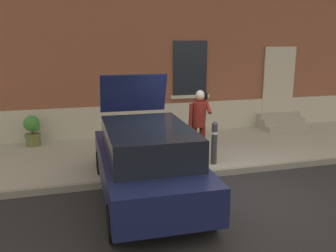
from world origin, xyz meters
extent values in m
plane|color=#232326|center=(0.00, 0.00, 0.00)|extent=(80.00, 80.00, 0.00)
cube|color=#99968E|center=(0.00, 2.80, 0.07)|extent=(24.00, 3.60, 0.15)
cube|color=gray|center=(0.00, 0.94, 0.07)|extent=(24.00, 0.12, 0.15)
cube|color=brown|center=(0.00, 5.30, 3.75)|extent=(24.00, 1.40, 7.50)
cube|color=#BCB7A8|center=(0.00, 4.58, 0.55)|extent=(24.00, 0.08, 1.10)
cube|color=maroon|center=(4.05, 4.57, 1.68)|extent=(1.00, 0.08, 2.10)
cube|color=#BCB7A8|center=(4.05, 4.55, 1.73)|extent=(1.16, 0.06, 2.24)
cube|color=black|center=(0.85, 4.57, 2.20)|extent=(1.10, 0.06, 1.70)
cube|color=#BCB7A8|center=(0.85, 4.54, 1.30)|extent=(1.30, 0.12, 0.10)
cube|color=#9E998E|center=(4.05, 3.80, 0.23)|extent=(1.55, 0.32, 0.16)
cube|color=#9E998E|center=(4.05, 4.12, 0.31)|extent=(1.55, 0.32, 0.32)
cube|color=#9E998E|center=(4.05, 4.44, 0.39)|extent=(1.55, 0.32, 0.48)
cube|color=#161E4C|center=(-1.53, 0.19, 0.62)|extent=(1.84, 4.04, 0.64)
cube|color=black|center=(-1.53, 0.04, 1.22)|extent=(1.60, 2.44, 0.56)
cube|color=black|center=(-1.48, 2.21, 0.40)|extent=(1.66, 0.14, 0.20)
cube|color=yellow|center=(-1.48, 2.21, 0.58)|extent=(0.52, 0.03, 0.12)
cube|color=#B21414|center=(-2.24, 2.22, 0.84)|extent=(0.16, 0.04, 0.18)
cube|color=#B21414|center=(-0.73, 2.18, 0.84)|extent=(0.16, 0.04, 0.18)
cube|color=#161E4C|center=(-1.50, 1.65, 1.90)|extent=(1.50, 0.40, 0.87)
cylinder|color=black|center=(-2.36, -1.19, 0.30)|extent=(0.21, 0.60, 0.60)
cylinder|color=black|center=(-0.77, -1.23, 0.30)|extent=(0.21, 0.60, 0.60)
cylinder|color=black|center=(-2.29, 1.61, 0.30)|extent=(0.21, 0.60, 0.60)
cylinder|color=black|center=(-0.70, 1.57, 0.30)|extent=(0.21, 0.60, 0.60)
cylinder|color=#333338|center=(0.37, 1.35, 0.62)|extent=(0.14, 0.14, 0.95)
sphere|color=#333338|center=(0.37, 1.35, 1.12)|extent=(0.15, 0.15, 0.15)
cylinder|color=silver|center=(0.37, 1.35, 0.92)|extent=(0.15, 0.15, 0.06)
cylinder|color=maroon|center=(0.01, 1.78, 0.60)|extent=(0.15, 0.15, 0.82)
cube|color=black|center=(0.01, 1.84, 0.20)|extent=(0.12, 0.28, 0.10)
cylinder|color=maroon|center=(0.23, 1.78, 0.60)|extent=(0.15, 0.15, 0.82)
cube|color=black|center=(0.23, 1.84, 0.20)|extent=(0.12, 0.28, 0.10)
cylinder|color=maroon|center=(0.12, 1.75, 1.32)|extent=(0.34, 0.39, 0.65)
sphere|color=tan|center=(0.12, 1.71, 1.77)|extent=(0.22, 0.22, 0.22)
sphere|color=silver|center=(0.12, 1.71, 1.80)|extent=(0.21, 0.21, 0.21)
cylinder|color=maroon|center=(-0.10, 1.72, 1.31)|extent=(0.09, 0.14, 0.57)
cylinder|color=maroon|center=(0.32, 1.72, 1.53)|extent=(0.09, 0.44, 0.39)
cube|color=black|center=(0.27, 1.69, 1.75)|extent=(0.07, 0.02, 0.15)
cylinder|color=#606B38|center=(-3.96, 4.16, 0.32)|extent=(0.40, 0.40, 0.34)
cylinder|color=#606B38|center=(-3.96, 4.16, 0.46)|extent=(0.44, 0.44, 0.05)
cylinder|color=#47331E|center=(-3.96, 4.16, 0.61)|extent=(0.04, 0.04, 0.24)
sphere|color=#387F33|center=(-3.96, 4.16, 0.79)|extent=(0.44, 0.44, 0.44)
sphere|color=#387F33|center=(-3.86, 4.11, 0.69)|extent=(0.24, 0.24, 0.24)
camera|label=1|loc=(-2.92, -6.34, 3.07)|focal=38.61mm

